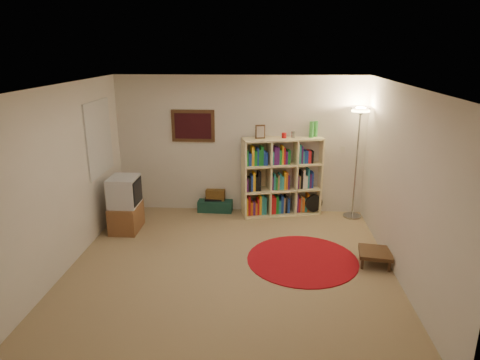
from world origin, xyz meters
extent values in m
cube|color=#9B815A|center=(0.00, 0.00, -0.01)|extent=(4.50, 4.50, 0.02)
cube|color=white|center=(0.00, 0.00, 2.51)|extent=(4.50, 4.50, 0.02)
cube|color=silver|center=(0.00, 2.26, 1.25)|extent=(4.50, 0.02, 2.50)
cube|color=silver|center=(0.00, -2.26, 1.25)|extent=(4.50, 0.02, 2.50)
cube|color=silver|center=(-2.26, 0.00, 1.25)|extent=(0.02, 4.50, 2.50)
cube|color=silver|center=(2.26, 0.00, 1.25)|extent=(0.02, 4.50, 2.50)
cube|color=#3D2515|center=(-0.85, 2.23, 1.60)|extent=(0.78, 0.04, 0.58)
cube|color=#3E0C13|center=(-0.85, 2.21, 1.60)|extent=(0.66, 0.01, 0.46)
cube|color=white|center=(-2.23, 1.30, 1.55)|extent=(0.03, 1.00, 1.20)
cube|color=beige|center=(1.85, 2.24, 1.20)|extent=(0.08, 0.01, 0.12)
cube|color=#FFEBAA|center=(0.77, 2.10, 0.02)|extent=(1.48, 0.72, 0.03)
cube|color=#FFEBAA|center=(0.77, 2.10, 1.41)|extent=(1.48, 0.72, 0.03)
cube|color=#FFEBAA|center=(0.09, 1.94, 0.71)|extent=(0.12, 0.40, 1.42)
cube|color=#FFEBAA|center=(1.44, 2.26, 0.71)|extent=(0.12, 0.40, 1.42)
cube|color=#FFEBAA|center=(0.72, 2.29, 0.71)|extent=(1.39, 0.35, 1.42)
cube|color=#FFEBAA|center=(0.53, 2.05, 0.71)|extent=(0.12, 0.38, 1.36)
cube|color=#FFEBAA|center=(1.00, 2.16, 0.71)|extent=(0.12, 0.38, 1.36)
cube|color=#FFEBAA|center=(0.77, 2.10, 0.47)|extent=(1.41, 0.69, 0.03)
cube|color=#FFEBAA|center=(0.77, 2.10, 0.95)|extent=(1.41, 0.69, 0.03)
cube|color=yellow|center=(0.13, 1.91, 0.19)|extent=(0.08, 0.17, 0.31)
cube|color=red|center=(0.18, 1.92, 0.22)|extent=(0.08, 0.17, 0.36)
cube|color=orange|center=(0.22, 1.93, 0.16)|extent=(0.08, 0.17, 0.25)
cube|color=#521C71|center=(0.26, 1.94, 0.16)|extent=(0.07, 0.17, 0.25)
cube|color=orange|center=(0.30, 1.95, 0.15)|extent=(0.07, 0.17, 0.23)
cube|color=red|center=(0.34, 1.96, 0.19)|extent=(0.07, 0.17, 0.30)
cube|color=yellow|center=(0.38, 1.97, 0.21)|extent=(0.08, 0.17, 0.35)
cube|color=teal|center=(0.42, 1.98, 0.22)|extent=(0.08, 0.17, 0.36)
cube|color=teal|center=(0.47, 1.99, 0.20)|extent=(0.08, 0.17, 0.33)
cube|color=#521C71|center=(0.13, 1.91, 0.61)|extent=(0.08, 0.17, 0.23)
cube|color=black|center=(0.18, 1.92, 0.62)|extent=(0.08, 0.17, 0.25)
cube|color=#1C3DAA|center=(0.22, 1.93, 0.64)|extent=(0.07, 0.17, 0.30)
cube|color=yellow|center=(0.26, 1.94, 0.67)|extent=(0.08, 0.17, 0.34)
cube|color=black|center=(0.31, 1.95, 0.63)|extent=(0.08, 0.17, 0.26)
cube|color=black|center=(0.35, 1.96, 0.67)|extent=(0.08, 0.17, 0.35)
cube|color=#1C8E35|center=(0.13, 1.91, 1.10)|extent=(0.08, 0.17, 0.28)
cube|color=#1C3DAA|center=(0.18, 1.92, 1.07)|extent=(0.09, 0.17, 0.23)
cube|color=yellow|center=(0.23, 1.94, 1.13)|extent=(0.08, 0.17, 0.35)
cube|color=#1C8E35|center=(0.28, 1.95, 1.09)|extent=(0.08, 0.17, 0.27)
cube|color=#1C3DAA|center=(0.32, 1.96, 1.12)|extent=(0.06, 0.16, 0.32)
cube|color=#1C8E35|center=(0.35, 1.96, 1.10)|extent=(0.06, 0.16, 0.29)
cube|color=#1C8E35|center=(0.39, 1.97, 1.13)|extent=(0.08, 0.17, 0.34)
cube|color=#1C3DAA|center=(0.43, 1.98, 1.09)|extent=(0.06, 0.16, 0.28)
cube|color=#1C3DAA|center=(0.47, 1.99, 1.07)|extent=(0.08, 0.17, 0.24)
cube|color=red|center=(0.59, 2.02, 0.21)|extent=(0.08, 0.17, 0.35)
cube|color=red|center=(0.64, 2.03, 0.19)|extent=(0.08, 0.17, 0.32)
cube|color=#1C8E35|center=(0.68, 2.04, 0.20)|extent=(0.08, 0.17, 0.33)
cube|color=teal|center=(0.73, 2.05, 0.16)|extent=(0.08, 0.17, 0.25)
cube|color=#1C3DAA|center=(0.78, 2.06, 0.20)|extent=(0.08, 0.17, 0.33)
cube|color=#9C7D55|center=(0.81, 2.07, 0.18)|extent=(0.06, 0.16, 0.29)
cube|color=black|center=(0.85, 2.08, 0.20)|extent=(0.07, 0.17, 0.33)
cube|color=#1C3DAA|center=(0.89, 2.09, 0.17)|extent=(0.08, 0.17, 0.28)
cube|color=#521C71|center=(0.59, 2.02, 0.62)|extent=(0.07, 0.17, 0.24)
cube|color=teal|center=(0.62, 2.03, 0.64)|extent=(0.07, 0.17, 0.30)
cube|color=#1C8E35|center=(0.66, 2.04, 0.61)|extent=(0.07, 0.17, 0.23)
cube|color=#9C7D55|center=(0.70, 2.05, 0.63)|extent=(0.07, 0.17, 0.27)
cube|color=teal|center=(0.73, 2.05, 0.64)|extent=(0.06, 0.16, 0.30)
cube|color=teal|center=(0.77, 2.06, 0.62)|extent=(0.09, 0.17, 0.24)
cube|color=yellow|center=(0.81, 2.07, 0.66)|extent=(0.06, 0.16, 0.32)
cube|color=orange|center=(0.84, 2.08, 0.65)|extent=(0.07, 0.17, 0.32)
cube|color=#521C71|center=(0.88, 2.09, 0.62)|extent=(0.07, 0.16, 0.26)
cube|color=teal|center=(0.59, 2.02, 1.08)|extent=(0.06, 0.16, 0.25)
cube|color=#521C71|center=(0.62, 2.03, 1.12)|extent=(0.08, 0.17, 0.34)
cube|color=#521C71|center=(0.67, 2.04, 1.11)|extent=(0.08, 0.17, 0.32)
cube|color=#1C8E35|center=(0.72, 2.05, 1.09)|extent=(0.08, 0.17, 0.27)
cube|color=yellow|center=(0.75, 2.06, 1.13)|extent=(0.06, 0.16, 0.34)
cube|color=red|center=(0.79, 2.07, 1.11)|extent=(0.07, 0.17, 0.31)
cube|color=#521C71|center=(0.82, 2.08, 1.08)|extent=(0.07, 0.17, 0.25)
cube|color=#1C8E35|center=(0.87, 2.09, 1.09)|extent=(0.08, 0.17, 0.26)
cube|color=#521C71|center=(1.05, 2.13, 0.21)|extent=(0.07, 0.17, 0.35)
cube|color=red|center=(1.09, 2.14, 0.17)|extent=(0.07, 0.17, 0.27)
cube|color=#9C7D55|center=(1.13, 2.15, 0.19)|extent=(0.06, 0.16, 0.31)
cube|color=orange|center=(1.17, 2.16, 0.17)|extent=(0.08, 0.17, 0.28)
cube|color=teal|center=(1.21, 2.17, 0.16)|extent=(0.08, 0.17, 0.24)
cube|color=orange|center=(1.26, 2.18, 0.20)|extent=(0.07, 0.17, 0.34)
cube|color=#9C7D55|center=(1.30, 2.19, 0.18)|extent=(0.08, 0.17, 0.28)
cube|color=black|center=(1.34, 2.20, 0.15)|extent=(0.07, 0.17, 0.22)
cube|color=#9C7D55|center=(1.38, 2.21, 0.17)|extent=(0.07, 0.17, 0.26)
cube|color=#521C71|center=(1.05, 2.13, 0.61)|extent=(0.07, 0.17, 0.23)
cube|color=#9C7D55|center=(1.08, 2.14, 0.61)|extent=(0.06, 0.16, 0.24)
cube|color=black|center=(1.12, 2.14, 0.66)|extent=(0.07, 0.17, 0.33)
cube|color=white|center=(1.16, 2.15, 0.67)|extent=(0.07, 0.17, 0.35)
cube|color=white|center=(1.20, 2.16, 0.61)|extent=(0.08, 0.17, 0.23)
cube|color=teal|center=(1.24, 2.17, 0.68)|extent=(0.07, 0.17, 0.37)
cube|color=#521C71|center=(1.28, 2.18, 0.63)|extent=(0.07, 0.17, 0.26)
cube|color=#1C3DAA|center=(1.31, 2.19, 0.65)|extent=(0.07, 0.17, 0.30)
cube|color=teal|center=(1.06, 2.13, 1.13)|extent=(0.09, 0.17, 0.35)
cube|color=#521C71|center=(1.10, 2.14, 1.12)|extent=(0.07, 0.17, 0.32)
cube|color=teal|center=(1.13, 2.15, 1.07)|extent=(0.06, 0.16, 0.23)
cube|color=#1C3DAA|center=(1.16, 2.16, 1.08)|extent=(0.07, 0.17, 0.25)
cube|color=#1C3DAA|center=(1.20, 2.16, 1.07)|extent=(0.07, 0.17, 0.24)
cube|color=red|center=(1.24, 2.17, 1.07)|extent=(0.09, 0.17, 0.24)
cube|color=black|center=(1.29, 2.18, 1.07)|extent=(0.07, 0.17, 0.24)
cube|color=#3D2515|center=(0.37, 2.03, 1.55)|extent=(0.17, 0.06, 0.24)
cube|color=#AA9B8E|center=(0.37, 2.02, 1.55)|extent=(0.13, 0.04, 0.19)
cylinder|color=#B81111|center=(0.79, 2.11, 1.47)|extent=(0.10, 0.10, 0.09)
cylinder|color=#9D9EA1|center=(0.94, 2.15, 1.48)|extent=(0.09, 0.09, 0.11)
cylinder|color=#4FCE56|center=(1.27, 2.18, 1.57)|extent=(0.10, 0.10, 0.28)
cylinder|color=#4FCE56|center=(1.35, 2.27, 1.57)|extent=(0.10, 0.10, 0.28)
cylinder|color=#9D9EA1|center=(2.06, 2.01, 0.02)|extent=(0.41, 0.41, 0.03)
cylinder|color=#9D9EA1|center=(2.06, 2.01, 0.96)|extent=(0.04, 0.04, 1.86)
cone|color=#9D9EA1|center=(2.06, 2.01, 1.92)|extent=(0.50, 0.50, 0.15)
cylinder|color=#FFD88C|center=(2.06, 2.01, 1.93)|extent=(0.40, 0.40, 0.02)
cylinder|color=black|center=(1.36, 2.13, 0.01)|extent=(0.22, 0.22, 0.03)
cylinder|color=black|center=(1.36, 2.13, 0.09)|extent=(0.04, 0.04, 0.13)
cylinder|color=black|center=(1.37, 2.11, 0.21)|extent=(0.32, 0.18, 0.32)
cube|color=brown|center=(-1.85, 1.19, 0.22)|extent=(0.45, 0.64, 0.44)
cube|color=silver|center=(-1.85, 1.19, 0.69)|extent=(0.45, 0.53, 0.49)
cube|color=black|center=(-1.63, 1.19, 0.69)|extent=(0.02, 0.46, 0.41)
cube|color=black|center=(-1.62, 1.19, 0.69)|extent=(0.01, 0.41, 0.35)
cube|color=silver|center=(-1.86, 1.26, 0.05)|extent=(0.35, 0.31, 0.11)
cube|color=#153B30|center=(-0.46, 2.21, 0.10)|extent=(0.65, 0.43, 0.21)
cube|color=brown|center=(-0.46, 2.23, 0.31)|extent=(0.37, 0.28, 0.20)
cube|color=black|center=(-0.49, 2.23, 0.12)|extent=(0.36, 0.31, 0.24)
cylinder|color=white|center=(0.17, 2.09, 0.13)|extent=(0.13, 0.13, 0.27)
cylinder|color=maroon|center=(1.03, 0.28, 0.01)|extent=(1.60, 1.60, 0.01)
cube|color=#3D2515|center=(2.04, 0.22, 0.18)|extent=(0.51, 0.51, 0.05)
cube|color=#3D2515|center=(1.84, 0.07, 0.08)|extent=(0.04, 0.04, 0.16)
cube|color=#3D2515|center=(2.19, 0.01, 0.08)|extent=(0.04, 0.04, 0.16)
cube|color=#3D2515|center=(1.89, 0.42, 0.08)|extent=(0.04, 0.04, 0.16)
cube|color=#3D2515|center=(2.25, 0.37, 0.08)|extent=(0.04, 0.04, 0.16)
camera|label=1|loc=(0.47, -5.35, 2.95)|focal=32.00mm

